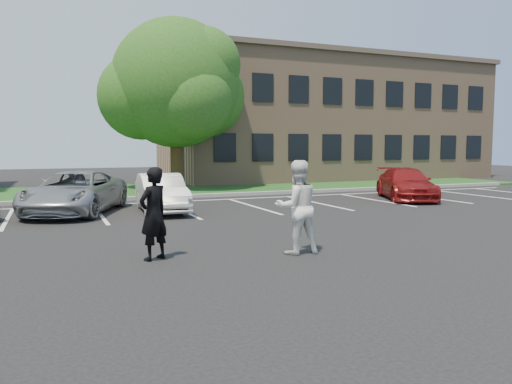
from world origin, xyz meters
TOP-DOWN VIEW (x-y plane):
  - ground_plane at (0.00, 0.00)m, footprint 90.00×90.00m
  - curb at (0.00, 12.00)m, footprint 40.00×0.30m
  - grass_strip at (0.00, 16.00)m, footprint 44.00×8.00m
  - stall_lines at (1.40, 8.95)m, footprint 34.00×5.36m
  - office_building at (14.00, 21.99)m, footprint 22.40×10.40m
  - tree at (1.97, 16.30)m, footprint 7.80×7.20m
  - man_black_suit at (-2.44, 0.52)m, footprint 0.82×0.75m
  - man_white_shirt at (0.50, -0.06)m, footprint 1.02×0.83m
  - car_silver_minivan at (-3.54, 8.50)m, footprint 4.23×5.69m
  - car_white_sedan at (-0.75, 7.74)m, footprint 1.65×4.12m
  - car_red_compact at (9.83, 7.79)m, footprint 3.59×4.93m

SIDE VIEW (x-z plane):
  - ground_plane at x=0.00m, z-range 0.00..0.00m
  - stall_lines at x=1.40m, z-range 0.00..0.01m
  - grass_strip at x=0.00m, z-range 0.00..0.08m
  - curb at x=0.00m, z-range 0.00..0.15m
  - car_red_compact at x=9.83m, z-range 0.00..1.33m
  - car_white_sedan at x=-0.75m, z-range 0.00..1.33m
  - car_silver_minivan at x=-3.54m, z-range 0.00..1.44m
  - man_black_suit at x=-2.44m, z-range 0.00..1.88m
  - man_white_shirt at x=0.50m, z-range 0.00..2.00m
  - office_building at x=14.00m, z-range 0.01..8.31m
  - tree at x=1.97m, z-range 0.95..9.75m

